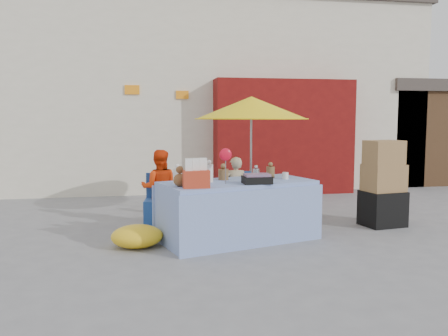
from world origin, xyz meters
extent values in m
plane|color=slate|center=(0.00, 0.00, 0.00)|extent=(80.00, 80.00, 0.00)
cube|color=silver|center=(0.00, 7.00, 2.25)|extent=(12.00, 5.00, 4.50)
cube|color=#3F3833|center=(0.00, 7.00, 4.70)|extent=(12.20, 5.20, 0.40)
cube|color=maroon|center=(2.20, 4.20, 1.30)|extent=(3.20, 0.60, 2.60)
cube|color=#4C331E|center=(6.50, 6.00, 1.20)|extent=(2.60, 3.00, 2.40)
cube|color=#3F3833|center=(6.50, 6.00, 2.55)|extent=(2.80, 3.20, 0.30)
cube|color=orange|center=(-1.20, 4.48, 2.35)|extent=(0.32, 0.04, 0.20)
cube|color=orange|center=(-0.10, 4.48, 2.25)|extent=(0.28, 0.04, 0.18)
cube|color=#859FD5|center=(0.25, 0.28, 0.42)|extent=(2.32, 1.52, 0.84)
cube|color=#859FD5|center=(0.39, -0.20, 0.39)|extent=(2.11, 0.65, 0.79)
cube|color=#859FD5|center=(0.11, 0.75, 0.39)|extent=(2.11, 0.65, 0.79)
cylinder|color=white|center=(-0.61, 0.20, 0.94)|extent=(0.15, 0.15, 0.20)
cylinder|color=brown|center=(-0.42, 0.37, 0.93)|extent=(0.17, 0.17, 0.18)
cylinder|color=white|center=(-0.16, 0.27, 0.97)|extent=(0.14, 0.14, 0.25)
cylinder|color=brown|center=(0.08, 0.46, 0.92)|extent=(0.18, 0.18, 0.16)
cylinder|color=#B2B2B7|center=(0.61, 0.64, 0.91)|extent=(0.13, 0.13, 0.13)
cylinder|color=brown|center=(0.81, 0.56, 0.93)|extent=(0.15, 0.15, 0.17)
cylinder|color=white|center=(0.59, 0.32, 0.89)|extent=(0.11, 0.11, 0.10)
cylinder|color=white|center=(0.98, 0.38, 0.89)|extent=(0.11, 0.11, 0.10)
sphere|color=brown|center=(-0.60, -0.09, 0.93)|extent=(0.17, 0.17, 0.17)
ellipsoid|color=red|center=(0.03, 0.04, 1.24)|extent=(0.18, 0.10, 0.17)
cube|color=#B5331B|center=(-0.41, -0.27, 0.96)|extent=(0.37, 0.25, 0.22)
cube|color=black|center=(0.45, -0.01, 0.89)|extent=(0.44, 0.37, 0.10)
cube|color=#1F4791|center=(-0.79, 1.25, 0.23)|extent=(0.54, 0.52, 0.45)
cube|color=#1F4791|center=(-0.76, 1.46, 0.65)|extent=(0.48, 0.11, 0.40)
cube|color=#1F4791|center=(0.46, 1.25, 0.23)|extent=(0.54, 0.52, 0.45)
cube|color=#1F4791|center=(0.49, 1.46, 0.65)|extent=(0.48, 0.11, 0.40)
imported|color=#ED390C|center=(-0.79, 1.40, 0.61)|extent=(0.66, 0.54, 1.23)
imported|color=tan|center=(0.46, 1.40, 0.55)|extent=(0.43, 0.32, 1.10)
cylinder|color=gray|center=(0.76, 1.55, 1.00)|extent=(0.04, 0.04, 2.00)
cone|color=yellow|center=(0.76, 1.55, 1.90)|extent=(1.90, 1.90, 0.38)
cylinder|color=yellow|center=(0.76, 1.55, 1.72)|extent=(1.90, 1.90, 0.02)
cube|color=black|center=(2.74, 0.71, 0.28)|extent=(0.69, 0.60, 0.56)
cube|color=#9E7647|center=(2.74, 0.71, 0.78)|extent=(0.65, 0.54, 0.43)
cube|color=#9E7647|center=(2.71, 0.69, 1.19)|extent=(0.60, 0.49, 0.38)
ellipsoid|color=yellow|center=(-1.16, 0.12, 0.16)|extent=(0.85, 0.77, 0.31)
camera|label=1|loc=(-1.17, -6.20, 1.73)|focal=38.00mm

